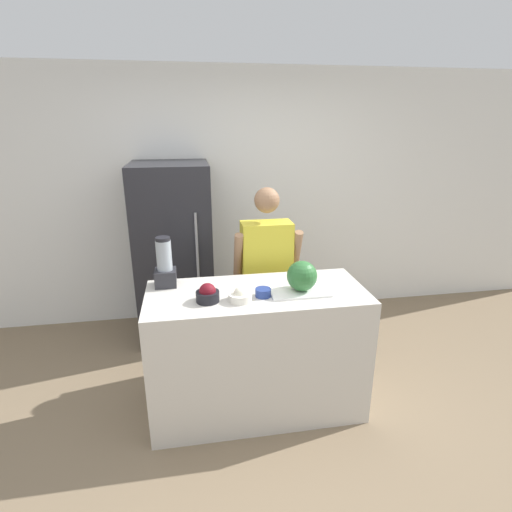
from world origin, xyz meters
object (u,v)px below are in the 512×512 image
(bowl_cream, at_px, (240,296))
(bowl_small_blue, at_px, (263,293))
(refrigerator, at_px, (175,253))
(watermelon, at_px, (302,276))
(blender, at_px, (165,266))
(bowl_cherries, at_px, (208,294))
(person, at_px, (266,278))

(bowl_cream, distance_m, bowl_small_blue, 0.17)
(refrigerator, distance_m, watermelon, 1.61)
(bowl_cream, xyz_separation_m, blender, (-0.49, 0.35, 0.12))
(refrigerator, xyz_separation_m, bowl_small_blue, (0.63, -1.34, 0.12))
(watermelon, height_order, blender, blender)
(watermelon, xyz_separation_m, blender, (-0.93, 0.28, 0.03))
(refrigerator, distance_m, blender, 1.06)
(bowl_small_blue, bearing_deg, bowl_cherries, -177.83)
(refrigerator, relative_size, person, 1.09)
(watermelon, distance_m, bowl_cream, 0.45)
(blender, bearing_deg, refrigerator, 88.35)
(watermelon, height_order, bowl_cream, watermelon)
(bowl_cherries, xyz_separation_m, bowl_small_blue, (0.37, 0.01, -0.02))
(refrigerator, height_order, bowl_small_blue, refrigerator)
(blender, bearing_deg, bowl_cream, -35.26)
(bowl_cherries, relative_size, bowl_cream, 0.98)
(bowl_cherries, distance_m, blender, 0.44)
(refrigerator, relative_size, watermelon, 8.20)
(bowl_cherries, height_order, bowl_small_blue, bowl_cherries)
(bowl_cream, height_order, blender, blender)
(bowl_small_blue, xyz_separation_m, blender, (-0.65, 0.31, 0.12))
(person, xyz_separation_m, blender, (-0.81, -0.37, 0.30))
(refrigerator, distance_m, person, 1.03)
(person, height_order, bowl_small_blue, person)
(refrigerator, height_order, bowl_cream, refrigerator)
(bowl_small_blue, height_order, blender, blender)
(bowl_cherries, xyz_separation_m, bowl_cream, (0.21, -0.03, -0.02))
(person, distance_m, bowl_cherries, 0.89)
(watermelon, relative_size, bowl_cream, 1.33)
(bowl_cherries, height_order, blender, blender)
(watermelon, bearing_deg, bowl_cherries, -176.19)
(person, relative_size, bowl_cherries, 10.25)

